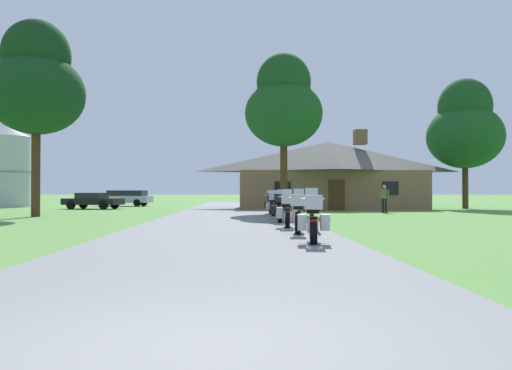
{
  "coord_description": "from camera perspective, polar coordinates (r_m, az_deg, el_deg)",
  "views": [
    {
      "loc": [
        0.43,
        -3.79,
        1.25
      ],
      "look_at": [
        1.23,
        20.79,
        1.58
      ],
      "focal_mm": 36.68,
      "sensor_mm": 36.0,
      "label": 1
    }
  ],
  "objects": [
    {
      "name": "tree_by_lodge_front",
      "position": [
        32.04,
        3.04,
        8.75
      ],
      "size": [
        4.7,
        4.7,
        9.66
      ],
      "color": "#422D19",
      "rests_on": "ground"
    },
    {
      "name": "asphalt_driveway",
      "position": [
        21.83,
        -3.0,
        -3.98
      ],
      "size": [
        6.4,
        80.0,
        0.06
      ],
      "primitive_type": "cube",
      "color": "slate",
      "rests_on": "ground"
    },
    {
      "name": "metal_silo_distant",
      "position": [
        48.43,
        -25.53,
        1.85
      ],
      "size": [
        3.89,
        3.89,
        6.81
      ],
      "color": "#B2B7BC",
      "rests_on": "ground"
    },
    {
      "name": "motorcycle_silver_nearest_to_camera",
      "position": [
        12.44,
        6.23,
        -3.73
      ],
      "size": [
        0.86,
        2.08,
        1.3
      ],
      "rotation": [
        0.0,
        0.0,
        -0.11
      ],
      "color": "black",
      "rests_on": "asphalt_driveway"
    },
    {
      "name": "parked_black_sedan_far_left",
      "position": [
        40.44,
        -17.36,
        -1.6
      ],
      "size": [
        4.53,
        2.83,
        1.2
      ],
      "rotation": [
        0.0,
        0.0,
        1.32
      ],
      "color": "black",
      "rests_on": "ground"
    },
    {
      "name": "bystander_olive_shirt_near_lodge",
      "position": [
        32.42,
        13.82,
        -1.32
      ],
      "size": [
        0.47,
        0.39,
        1.67
      ],
      "rotation": [
        0.0,
        0.0,
        2.54
      ],
      "color": "black",
      "rests_on": "ground"
    },
    {
      "name": "tree_right_of_lodge",
      "position": [
        42.69,
        21.83,
        5.82
      ],
      "size": [
        5.65,
        5.65,
        9.83
      ],
      "color": "#422D19",
      "rests_on": "ground"
    },
    {
      "name": "motorcycle_green_third_in_row",
      "position": [
        17.84,
        3.46,
        -2.84
      ],
      "size": [
        0.83,
        2.08,
        1.3
      ],
      "rotation": [
        0.0,
        0.0,
        -0.09
      ],
      "color": "black",
      "rests_on": "asphalt_driveway"
    },
    {
      "name": "parked_silver_suv_far_left",
      "position": [
        47.88,
        -14.02,
        -1.32
      ],
      "size": [
        4.84,
        2.56,
        1.4
      ],
      "rotation": [
        0.0,
        0.0,
        1.41
      ],
      "color": "#ADAFB7",
      "rests_on": "ground"
    },
    {
      "name": "motorcycle_red_fourth_in_row",
      "position": [
        20.71,
        2.67,
        -2.55
      ],
      "size": [
        0.84,
        2.08,
        1.3
      ],
      "rotation": [
        0.0,
        0.0,
        -0.1
      ],
      "color": "black",
      "rests_on": "asphalt_driveway"
    },
    {
      "name": "tree_left_near",
      "position": [
        29.25,
        -22.84,
        10.23
      ],
      "size": [
        4.86,
        4.86,
        10.01
      ],
      "color": "#422D19",
      "rests_on": "ground"
    },
    {
      "name": "motorcycle_black_second_in_row",
      "position": [
        15.31,
        4.64,
        -3.14
      ],
      "size": [
        0.74,
        2.08,
        1.3
      ],
      "rotation": [
        0.0,
        0.0,
        -0.13
      ],
      "color": "black",
      "rests_on": "asphalt_driveway"
    },
    {
      "name": "stone_lodge",
      "position": [
        39.24,
        7.93,
        1.17
      ],
      "size": [
        14.0,
        6.79,
        5.9
      ],
      "color": "brown",
      "rests_on": "ground"
    },
    {
      "name": "motorcycle_black_sixth_in_row",
      "position": [
        26.22,
        1.91,
        -2.18
      ],
      "size": [
        0.84,
        2.08,
        1.3
      ],
      "rotation": [
        0.0,
        0.0,
        -0.1
      ],
      "color": "black",
      "rests_on": "asphalt_driveway"
    },
    {
      "name": "ground_plane",
      "position": [
        23.83,
        -2.91,
        -3.78
      ],
      "size": [
        500.0,
        500.0,
        0.0
      ],
      "primitive_type": "plane",
      "color": "#56893D"
    },
    {
      "name": "motorcycle_orange_fifth_in_row",
      "position": [
        23.52,
        2.6,
        -2.34
      ],
      "size": [
        0.9,
        2.08,
        1.3
      ],
      "rotation": [
        0.0,
        0.0,
        -0.14
      ],
      "color": "black",
      "rests_on": "asphalt_driveway"
    },
    {
      "name": "motorcycle_blue_farthest_in_row",
      "position": [
        28.91,
        1.61,
        -2.05
      ],
      "size": [
        0.73,
        2.08,
        1.3
      ],
      "rotation": [
        0.0,
        0.0,
        -0.02
      ],
      "color": "black",
      "rests_on": "asphalt_driveway"
    }
  ]
}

